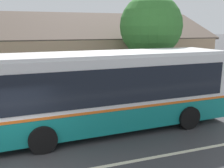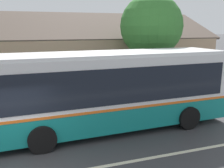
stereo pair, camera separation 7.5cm
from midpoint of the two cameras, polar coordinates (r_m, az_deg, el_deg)
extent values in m
cube|color=gray|center=(13.52, -20.59, -6.36)|extent=(60.00, 3.00, 0.15)
cube|color=tan|center=(20.25, -18.86, 4.82)|extent=(26.83, 9.48, 3.55)
cube|color=brown|center=(17.73, -19.42, 12.58)|extent=(27.43, 4.80, 2.03)
cube|color=brown|center=(22.47, -19.42, 12.44)|extent=(27.43, 4.80, 2.03)
cube|color=black|center=(18.13, 12.49, 4.93)|extent=(1.10, 0.06, 1.30)
cube|color=#4C3323|center=(16.18, -4.14, 1.05)|extent=(1.00, 0.06, 2.10)
cube|color=#147F7A|center=(10.83, -1.02, -6.47)|extent=(10.58, 2.84, 0.94)
cube|color=orange|center=(10.67, -1.03, -3.83)|extent=(10.60, 2.86, 0.10)
cube|color=white|center=(10.43, -1.05, 1.40)|extent=(10.58, 2.84, 1.89)
cube|color=white|center=(10.29, -1.07, 6.89)|extent=(10.37, 2.71, 0.12)
cube|color=black|center=(11.63, -3.17, 2.05)|extent=(9.66, 0.35, 1.39)
cube|color=black|center=(9.30, 1.60, -0.62)|extent=(9.66, 0.35, 1.39)
cube|color=black|center=(13.18, 21.09, 2.47)|extent=(0.11, 2.20, 1.39)
cube|color=black|center=(13.06, 21.40, 6.37)|extent=(0.10, 1.75, 0.24)
cube|color=black|center=(13.58, 20.57, -4.83)|extent=(0.16, 2.50, 0.28)
cube|color=#197233|center=(11.66, -9.27, -5.23)|extent=(2.94, 0.13, 0.66)
cube|color=black|center=(13.54, 13.61, 0.66)|extent=(0.90, 0.06, 2.57)
cylinder|color=black|center=(13.34, 10.43, -4.08)|extent=(1.01, 0.31, 1.00)
cylinder|color=black|center=(11.39, 16.98, -7.36)|extent=(1.01, 0.31, 1.00)
cylinder|color=black|center=(11.53, -16.95, -7.11)|extent=(1.01, 0.31, 1.00)
cylinder|color=black|center=(9.21, -15.76, -12.13)|extent=(1.01, 0.31, 1.00)
cylinder|color=#4C3828|center=(15.81, 8.39, 2.70)|extent=(0.37, 0.37, 3.19)
sphere|color=#387A33|center=(15.59, 8.73, 12.97)|extent=(3.77, 3.77, 3.77)
camera|label=1|loc=(0.04, -90.18, -0.04)|focal=40.00mm
camera|label=2|loc=(0.04, 89.82, 0.04)|focal=40.00mm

